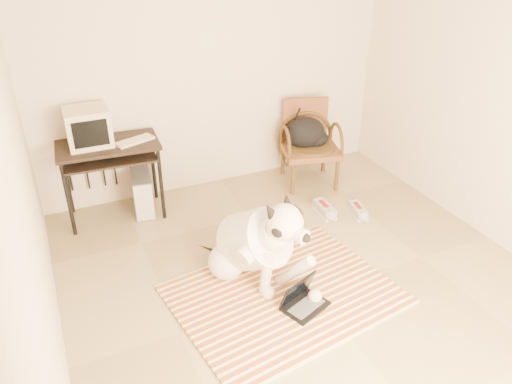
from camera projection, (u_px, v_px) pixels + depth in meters
floor at (313, 292)px, 4.26m from camera, size 4.50×4.50×0.00m
wall_back at (215, 69)px, 5.38m from camera, size 4.50×0.00×4.50m
wall_left at (25, 205)px, 2.88m from camera, size 0.00×4.50×4.50m
rug at (284, 294)px, 4.21m from camera, size 1.96×1.60×0.02m
dog at (255, 243)px, 4.23m from camera, size 0.77×1.17×0.95m
laptop at (302, 299)px, 4.05m from camera, size 0.43×0.37×0.25m
computer_desk at (109, 155)px, 4.99m from camera, size 1.03×0.62×0.83m
crt_monitor at (88, 127)px, 4.84m from camera, size 0.42×0.40×0.37m
desk_keyboard at (135, 141)px, 4.97m from camera, size 0.41×0.26×0.03m
pc_tower at (143, 193)px, 5.31m from camera, size 0.26×0.49×0.44m
rattan_chair at (309, 143)px, 5.82m from camera, size 0.76×0.74×0.95m
backpack at (307, 134)px, 5.74m from camera, size 0.50×0.39×0.35m
sneaker_left at (324, 210)px, 5.33m from camera, size 0.15×0.34×0.11m
sneaker_right at (358, 211)px, 5.32m from camera, size 0.18×0.32×0.11m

